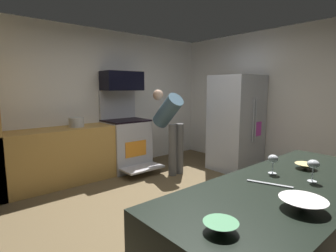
# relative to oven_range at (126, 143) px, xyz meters

# --- Properties ---
(ground_plane) EXTENTS (5.20, 4.80, 0.02)m
(ground_plane) POSITION_rel_oven_range_xyz_m (-0.42, -1.96, -0.52)
(ground_plane) COLOR brown
(wall_back) EXTENTS (5.20, 0.12, 2.60)m
(wall_back) POSITION_rel_oven_range_xyz_m (-0.42, 0.38, 0.79)
(wall_back) COLOR silver
(wall_back) RESTS_ON ground
(wall_right) EXTENTS (0.12, 4.80, 2.60)m
(wall_right) POSITION_rel_oven_range_xyz_m (2.12, -1.96, 0.79)
(wall_right) COLOR silver
(wall_right) RESTS_ON ground
(lower_cabinet_run) EXTENTS (2.40, 0.60, 0.90)m
(lower_cabinet_run) POSITION_rel_oven_range_xyz_m (-1.32, 0.02, -0.06)
(lower_cabinet_run) COLOR #BB8B43
(lower_cabinet_run) RESTS_ON ground
(oven_range) EXTENTS (0.76, 1.03, 1.49)m
(oven_range) POSITION_rel_oven_range_xyz_m (0.00, 0.00, 0.00)
(oven_range) COLOR #BAB8BD
(oven_range) RESTS_ON ground
(microwave) EXTENTS (0.74, 0.38, 0.35)m
(microwave) POSITION_rel_oven_range_xyz_m (0.00, 0.10, 1.16)
(microwave) COLOR black
(microwave) RESTS_ON oven_range
(refrigerator) EXTENTS (0.86, 0.77, 1.77)m
(refrigerator) POSITION_rel_oven_range_xyz_m (1.61, -1.32, 0.38)
(refrigerator) COLOR silver
(refrigerator) RESTS_ON ground
(person_cook) EXTENTS (0.31, 0.71, 1.51)m
(person_cook) POSITION_rel_oven_range_xyz_m (0.51, -0.68, 0.41)
(person_cook) COLOR #575757
(person_cook) RESTS_ON ground
(counter_island) EXTENTS (2.08, 0.80, 0.90)m
(counter_island) POSITION_rel_oven_range_xyz_m (-0.84, -3.46, -0.06)
(counter_island) COLOR black
(counter_island) RESTS_ON ground
(mixing_bowl_large) EXTENTS (0.24, 0.24, 0.06)m
(mixing_bowl_large) POSITION_rel_oven_range_xyz_m (-1.16, -3.68, 0.42)
(mixing_bowl_large) COLOR white
(mixing_bowl_large) RESTS_ON counter_island
(mixing_bowl_small) EXTENTS (0.16, 0.16, 0.05)m
(mixing_bowl_small) POSITION_rel_oven_range_xyz_m (-1.67, -3.54, 0.42)
(mixing_bowl_small) COLOR #4F9562
(mixing_bowl_small) RESTS_ON counter_island
(mixing_bowl_prep) EXTENTS (0.16, 0.16, 0.04)m
(mixing_bowl_prep) POSITION_rel_oven_range_xyz_m (-0.41, -3.39, 0.41)
(mixing_bowl_prep) COLOR #DBC27C
(mixing_bowl_prep) RESTS_ON counter_island
(wine_glass_near) EXTENTS (0.08, 0.08, 0.16)m
(wine_glass_near) POSITION_rel_oven_range_xyz_m (-0.69, -3.55, 0.51)
(wine_glass_near) COLOR silver
(wine_glass_near) RESTS_ON counter_island
(wine_glass_mid) EXTENTS (0.07, 0.07, 0.15)m
(wine_glass_mid) POSITION_rel_oven_range_xyz_m (-0.73, -3.28, 0.50)
(wine_glass_mid) COLOR silver
(wine_glass_mid) RESTS_ON counter_island
(knife_chef) EXTENTS (0.12, 0.28, 0.01)m
(knife_chef) POSITION_rel_oven_range_xyz_m (-0.96, -3.38, 0.40)
(knife_chef) COLOR #B7BABF
(knife_chef) RESTS_ON counter_island
(stock_pot) EXTENTS (0.24, 0.24, 0.16)m
(stock_pot) POSITION_rel_oven_range_xyz_m (-0.93, 0.02, 0.47)
(stock_pot) COLOR #BBBBBA
(stock_pot) RESTS_ON lower_cabinet_run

